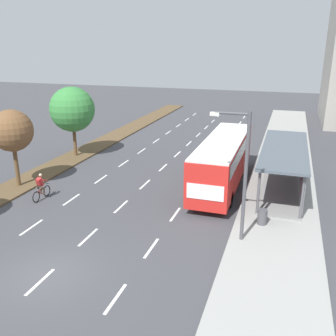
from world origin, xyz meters
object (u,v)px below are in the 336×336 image
bus_shelter (288,164)px  cyclist (41,188)px  streetlight (242,169)px  bus (223,157)px  median_tree_second (12,131)px  median_tree_third (72,109)px  trash_bin (262,217)px

bus_shelter → cyclist: 16.25m
streetlight → bus: bearing=106.0°
bus_shelter → median_tree_second: (-17.75, -5.07, 2.13)m
bus → streetlight: bearing=-74.0°
bus_shelter → cyclist: (-14.88, -6.43, -1.08)m
median_tree_third → streetlight: size_ratio=0.92×
trash_bin → bus: bearing=120.1°
bus → median_tree_third: 14.11m
bus_shelter → median_tree_third: median_tree_third is taller
bus → median_tree_second: bearing=-160.8°
bus → trash_bin: (3.20, -5.52, -1.49)m
bus → trash_bin: size_ratio=13.28×
median_tree_second → trash_bin: 17.04m
bus → streetlight: streetlight is taller
bus_shelter → median_tree_second: bearing=-164.1°
median_tree_second → trash_bin: size_ratio=6.25×
cyclist → median_tree_third: (-3.02, 9.06, 3.41)m
bus → median_tree_second: median_tree_second is taller
bus_shelter → bus: size_ratio=0.92×
median_tree_second → median_tree_third: median_tree_third is taller
cyclist → streetlight: size_ratio=0.28×
median_tree_third → trash_bin: 19.21m
cyclist → streetlight: streetlight is taller
median_tree_second → streetlight: size_ratio=0.82×
bus_shelter → median_tree_third: 18.24m
median_tree_third → trash_bin: (16.82, -8.53, -3.62)m
bus_shelter → median_tree_second: 18.59m
median_tree_third → bus: bearing=-12.4°
bus → trash_bin: bus is taller
trash_bin → median_tree_second: bearing=177.2°
median_tree_second → cyclist: bearing=-25.4°
cyclist → trash_bin: (13.81, 0.53, -0.22)m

